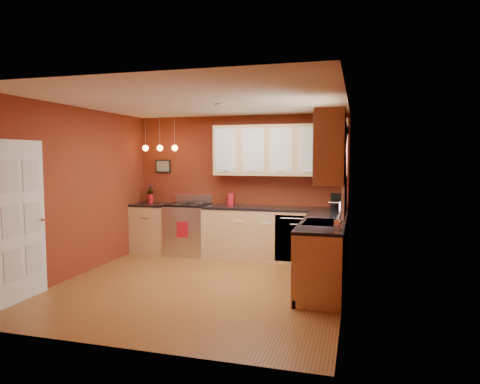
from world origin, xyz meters
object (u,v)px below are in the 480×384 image
(red_canister, at_px, (230,199))
(coffee_maker, at_px, (337,202))
(sink, at_px, (323,224))
(gas_range, at_px, (188,229))
(soap_pump, at_px, (338,222))

(red_canister, relative_size, coffee_maker, 0.78)
(sink, height_order, coffee_maker, sink)
(gas_range, distance_m, coffee_maker, 2.80)
(gas_range, xyz_separation_m, soap_pump, (2.85, -2.05, 0.54))
(sink, bearing_deg, gas_range, 150.22)
(red_canister, bearing_deg, sink, -41.82)
(gas_range, height_order, coffee_maker, coffee_maker)
(gas_range, bearing_deg, coffee_maker, 0.76)
(soap_pump, bearing_deg, gas_range, 144.23)
(sink, bearing_deg, red_canister, 138.18)
(gas_range, height_order, sink, sink)
(sink, relative_size, red_canister, 3.30)
(gas_range, relative_size, coffee_maker, 4.10)
(sink, distance_m, red_canister, 2.45)
(sink, xyz_separation_m, red_canister, (-1.82, 1.63, 0.13))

